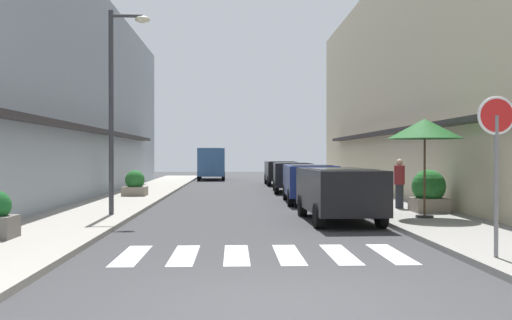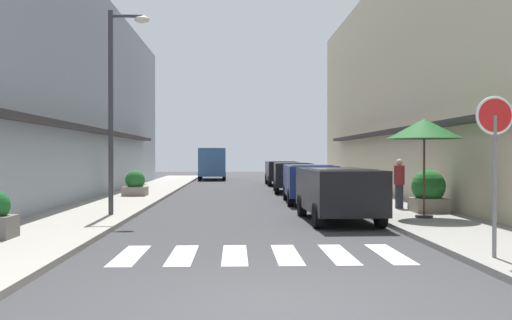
{
  "view_description": "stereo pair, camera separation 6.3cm",
  "coord_description": "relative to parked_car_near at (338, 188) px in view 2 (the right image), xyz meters",
  "views": [
    {
      "loc": [
        -0.53,
        -6.89,
        1.82
      ],
      "look_at": [
        0.31,
        14.44,
        1.65
      ],
      "focal_mm": 40.11,
      "sensor_mm": 36.0,
      "label": 1
    },
    {
      "loc": [
        -0.47,
        -6.9,
        1.82
      ],
      "look_at": [
        0.31,
        14.44,
        1.65
      ],
      "focal_mm": 40.11,
      "sensor_mm": 36.0,
      "label": 2
    }
  ],
  "objects": [
    {
      "name": "parked_car_distant",
      "position": [
        0.0,
        19.35,
        -0.0
      ],
      "size": [
        1.83,
        4.18,
        1.47
      ],
      "color": "black",
      "rests_on": "ground_plane"
    },
    {
      "name": "street_lamp",
      "position": [
        -6.23,
        1.04,
        2.75
      ],
      "size": [
        1.19,
        0.28,
        5.87
      ],
      "color": "#38383D",
      "rests_on": "sidewalk_left"
    },
    {
      "name": "building_row_left",
      "position": [
        -11.03,
        7.4,
        3.54
      ],
      "size": [
        5.5,
        36.11,
        8.92
      ],
      "color": "#939EA8",
      "rests_on": "ground_plane"
    },
    {
      "name": "sidewalk_left",
      "position": [
        -7.15,
        6.5,
        -0.86
      ],
      "size": [
        2.77,
        53.06,
        0.12
      ],
      "primitive_type": "cube",
      "color": "#9E998E",
      "rests_on": "ground_plane"
    },
    {
      "name": "cafe_umbrella",
      "position": [
        2.35,
        -0.1,
        1.62
      ],
      "size": [
        2.03,
        2.03,
        2.71
      ],
      "color": "#262626",
      "rests_on": "sidewalk_right"
    },
    {
      "name": "round_street_sign",
      "position": [
        1.5,
        -6.19,
        1.26
      ],
      "size": [
        0.65,
        0.07,
        2.69
      ],
      "color": "slate",
      "rests_on": "sidewalk_right"
    },
    {
      "name": "building_row_right",
      "position": [
        6.32,
        7.4,
        4.11
      ],
      "size": [
        5.5,
        36.11,
        10.06
      ],
      "color": "beige",
      "rests_on": "ground_plane"
    },
    {
      "name": "planter_midblock",
      "position": [
        3.01,
        1.47,
        -0.19
      ],
      "size": [
        1.01,
        1.01,
        1.28
      ],
      "color": "gray",
      "rests_on": "sidewalk_right"
    },
    {
      "name": "parked_car_mid",
      "position": [
        -0.0,
        6.16,
        0.0
      ],
      "size": [
        1.93,
        4.48,
        1.47
      ],
      "color": "navy",
      "rests_on": "ground_plane"
    },
    {
      "name": "crosswalk",
      "position": [
        -2.35,
        -5.15,
        -0.92
      ],
      "size": [
        5.2,
        2.2,
        0.01
      ],
      "color": "silver",
      "rests_on": "ground_plane"
    },
    {
      "name": "parked_car_near",
      "position": [
        0.0,
        0.0,
        0.0
      ],
      "size": [
        1.89,
        4.36,
        1.47
      ],
      "color": "black",
      "rests_on": "ground_plane"
    },
    {
      "name": "delivery_van",
      "position": [
        -4.56,
        27.66,
        0.48
      ],
      "size": [
        2.13,
        5.45,
        2.37
      ],
      "color": "#33598C",
      "rests_on": "ground_plane"
    },
    {
      "name": "parked_car_far",
      "position": [
        0.0,
        12.54,
        -0.0
      ],
      "size": [
        1.97,
        4.27,
        1.47
      ],
      "color": "black",
      "rests_on": "ground_plane"
    },
    {
      "name": "ground_plane",
      "position": [
        -2.35,
        6.5,
        -0.92
      ],
      "size": [
        83.37,
        83.37,
        0.0
      ],
      "primitive_type": "plane",
      "color": "#38383A"
    },
    {
      "name": "planter_far",
      "position": [
        -7.06,
        8.77,
        -0.32
      ],
      "size": [
        0.98,
        0.98,
        1.08
      ],
      "color": "gray",
      "rests_on": "sidewalk_left"
    },
    {
      "name": "pedestrian_walking_near",
      "position": [
        2.46,
        2.63,
        0.03
      ],
      "size": [
        0.34,
        0.34,
        1.59
      ],
      "rotation": [
        0.0,
        0.0,
        6.21
      ],
      "color": "#282B33",
      "rests_on": "sidewalk_right"
    },
    {
      "name": "sidewalk_right",
      "position": [
        2.44,
        6.5,
        -0.86
      ],
      "size": [
        2.77,
        53.06,
        0.12
      ],
      "primitive_type": "cube",
      "color": "gray",
      "rests_on": "ground_plane"
    }
  ]
}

